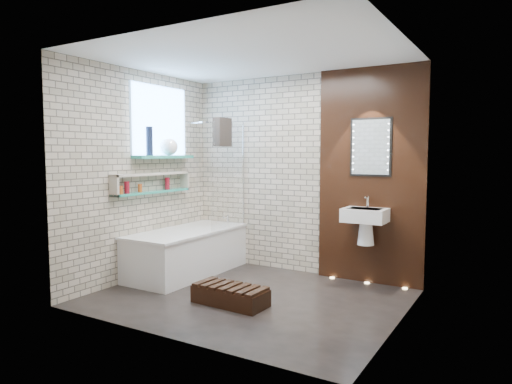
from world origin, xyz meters
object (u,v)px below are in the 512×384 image
Objects in this scene: bathtub at (187,252)px; walnut_step at (230,296)px; bath_screen at (228,176)px; washbasin at (365,220)px; led_mirror at (371,147)px.

bathtub reaches higher than walnut_step.
bath_screen is 1.88m from walnut_step.
washbasin reaches higher than walnut_step.
led_mirror is (0.00, 0.16, 0.86)m from washbasin.
bathtub is at bearing -160.22° from led_mirror.
led_mirror is at bearing 90.00° from washbasin.
washbasin is 0.73× the size of walnut_step.
led_mirror reaches higher than walnut_step.
bathtub is 1.14m from bath_screen.
bath_screen reaches higher than washbasin.
washbasin is at bearing 5.78° from bath_screen.
bath_screen is 2.41× the size of washbasin.
led_mirror reaches higher than bathtub.
bathtub is 1.41m from walnut_step.
walnut_step is at bearing -55.31° from bath_screen.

